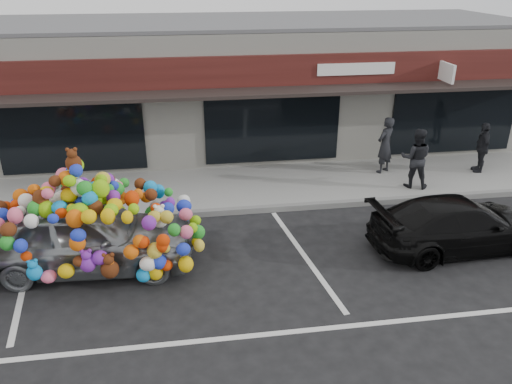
{
  "coord_description": "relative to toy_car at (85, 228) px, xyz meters",
  "views": [
    {
      "loc": [
        0.31,
        -9.2,
        5.96
      ],
      "look_at": [
        1.88,
        1.4,
        1.09
      ],
      "focal_mm": 35.0,
      "sensor_mm": 36.0,
      "label": 1
    }
  ],
  "objects": [
    {
      "name": "ground",
      "position": [
        1.9,
        -0.45,
        -0.95
      ],
      "size": [
        90.0,
        90.0,
        0.0
      ],
      "primitive_type": "plane",
      "color": "black",
      "rests_on": "ground"
    },
    {
      "name": "shop_building",
      "position": [
        1.9,
        7.99,
        1.21
      ],
      "size": [
        24.0,
        7.2,
        4.31
      ],
      "color": "white",
      "rests_on": "ground"
    },
    {
      "name": "sidewalk",
      "position": [
        1.9,
        3.55,
        -0.88
      ],
      "size": [
        26.0,
        3.0,
        0.15
      ],
      "primitive_type": "cube",
      "color": "gray",
      "rests_on": "ground"
    },
    {
      "name": "kerb",
      "position": [
        1.9,
        2.05,
        -0.88
      ],
      "size": [
        26.0,
        0.18,
        0.16
      ],
      "primitive_type": "cube",
      "color": "slate",
      "rests_on": "ground"
    },
    {
      "name": "parking_stripe_left",
      "position": [
        -1.3,
        -0.25,
        -0.95
      ],
      "size": [
        0.73,
        4.37,
        0.01
      ],
      "primitive_type": "cube",
      "rotation": [
        0.0,
        0.0,
        0.14
      ],
      "color": "silver",
      "rests_on": "ground"
    },
    {
      "name": "parking_stripe_mid",
      "position": [
        4.7,
        -0.25,
        -0.95
      ],
      "size": [
        0.73,
        4.37,
        0.01
      ],
      "primitive_type": "cube",
      "rotation": [
        0.0,
        0.0,
        0.14
      ],
      "color": "silver",
      "rests_on": "ground"
    },
    {
      "name": "lane_line",
      "position": [
        3.9,
        -2.75,
        -0.95
      ],
      "size": [
        14.0,
        0.12,
        0.01
      ],
      "primitive_type": "cube",
      "color": "silver",
      "rests_on": "ground"
    },
    {
      "name": "toy_car",
      "position": [
        0.0,
        0.0,
        0.0
      ],
      "size": [
        3.26,
        4.91,
        2.8
      ],
      "rotation": [
        0.0,
        0.0,
        1.51
      ],
      "color": "#ACB3B7",
      "rests_on": "ground"
    },
    {
      "name": "black_sedan",
      "position": [
        8.27,
        -0.42,
        -0.35
      ],
      "size": [
        1.96,
        4.25,
        1.2
      ],
      "primitive_type": "imported",
      "rotation": [
        0.0,
        0.0,
        1.64
      ],
      "color": "black",
      "rests_on": "ground"
    },
    {
      "name": "pedestrian_a",
      "position": [
        8.18,
        3.94,
        0.07
      ],
      "size": [
        0.76,
        0.69,
        1.73
      ],
      "primitive_type": "imported",
      "rotation": [
        0.0,
        0.0,
        3.72
      ],
      "color": "#24242A",
      "rests_on": "sidewalk"
    },
    {
      "name": "pedestrian_b",
      "position": [
        8.61,
        2.75,
        0.07
      ],
      "size": [
        1.02,
        0.91,
        1.73
      ],
      "primitive_type": "imported",
      "rotation": [
        0.0,
        0.0,
        2.79
      ],
      "color": "black",
      "rests_on": "sidewalk"
    },
    {
      "name": "pedestrian_c",
      "position": [
        11.14,
        3.57,
        -0.03
      ],
      "size": [
        0.98,
        0.6,
        1.55
      ],
      "primitive_type": "imported",
      "rotation": [
        0.0,
        0.0,
        4.45
      ],
      "color": "black",
      "rests_on": "sidewalk"
    }
  ]
}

